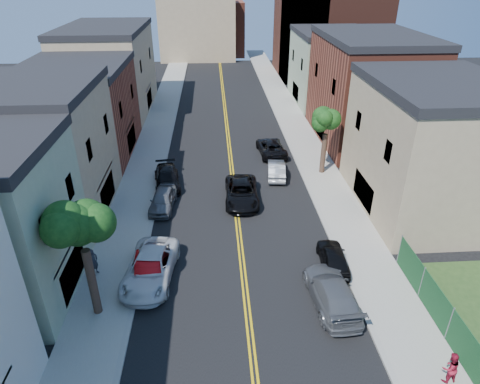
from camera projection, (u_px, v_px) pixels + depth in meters
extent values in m
cube|color=gray|center=(154.00, 136.00, 45.08)|extent=(3.20, 100.00, 0.15)
cube|color=gray|center=(300.00, 133.00, 45.99)|extent=(3.20, 100.00, 0.15)
cube|color=gray|center=(171.00, 136.00, 45.18)|extent=(0.30, 100.00, 0.15)
cube|color=gray|center=(284.00, 133.00, 45.89)|extent=(0.30, 100.00, 0.15)
cube|color=#998466|center=(36.00, 156.00, 29.47)|extent=(9.00, 10.00, 9.00)
cube|color=brown|center=(80.00, 114.00, 39.35)|extent=(9.00, 12.00, 8.00)
cube|color=#998466|center=(110.00, 72.00, 51.27)|extent=(9.00, 16.00, 9.50)
cube|color=#998466|center=(430.00, 151.00, 30.20)|extent=(9.00, 12.00, 9.00)
cube|color=brown|center=(367.00, 92.00, 42.24)|extent=(9.00, 14.00, 10.00)
cube|color=gray|center=(331.00, 69.00, 54.87)|extent=(9.00, 12.00, 8.50)
cube|color=#4C2319|center=(328.00, 36.00, 68.27)|extent=(16.00, 14.00, 12.00)
cube|color=#4C2319|center=(305.00, 5.00, 62.09)|extent=(6.00, 6.00, 22.00)
cube|color=#998466|center=(197.00, 26.00, 79.32)|extent=(14.00, 8.00, 12.00)
cube|color=brown|center=(218.00, 29.00, 83.53)|extent=(10.00, 8.00, 10.00)
cube|color=#143F1E|center=(466.00, 350.00, 18.84)|extent=(0.04, 15.00, 1.90)
cylinder|color=#38241C|center=(92.00, 282.00, 21.30)|extent=(0.44, 0.44, 3.96)
sphere|color=#0E340F|center=(76.00, 209.00, 19.24)|extent=(5.20, 5.20, 5.20)
sphere|color=#0E340F|center=(82.00, 193.00, 18.43)|extent=(3.90, 3.90, 3.90)
sphere|color=#0E340F|center=(70.00, 213.00, 19.91)|extent=(3.64, 3.64, 3.64)
cylinder|color=#38241C|center=(323.00, 153.00, 36.34)|extent=(0.44, 0.44, 3.52)
sphere|color=#0E340F|center=(328.00, 111.00, 34.56)|extent=(4.40, 4.40, 4.40)
sphere|color=#0E340F|center=(335.00, 102.00, 33.88)|extent=(3.30, 3.30, 3.30)
sphere|color=#0E340F|center=(321.00, 115.00, 35.13)|extent=(3.08, 3.08, 3.08)
imported|color=red|center=(149.00, 270.00, 24.32)|extent=(1.87, 4.45, 1.43)
imported|color=silver|center=(150.00, 268.00, 24.39)|extent=(3.21, 5.95, 1.59)
imported|color=#585A5F|center=(163.00, 200.00, 31.61)|extent=(2.05, 4.33, 1.43)
imported|color=black|center=(167.00, 178.00, 34.82)|extent=(2.63, 5.11, 1.42)
imported|color=#55585D|center=(332.00, 292.00, 22.62)|extent=(2.47, 5.46, 1.55)
imported|color=black|center=(333.00, 257.00, 25.50)|extent=(1.81, 3.98, 1.32)
imported|color=#ACAFB4|center=(276.00, 170.00, 36.35)|extent=(1.89, 4.26, 1.36)
imported|color=black|center=(271.00, 147.00, 40.73)|extent=(2.74, 5.27, 1.42)
imported|color=black|center=(242.00, 192.00, 32.54)|extent=(2.68, 5.54, 1.52)
imported|color=#282930|center=(94.00, 262.00, 24.53)|extent=(0.62, 0.74, 1.74)
imported|color=maroon|center=(450.00, 368.00, 18.17)|extent=(0.86, 0.71, 1.62)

